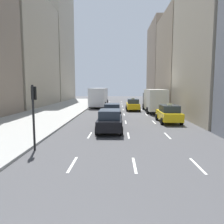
% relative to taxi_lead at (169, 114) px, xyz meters
% --- Properties ---
extents(sidewalk_left, '(8.00, 66.00, 0.15)m').
position_rel_taxi_lead_xyz_m(sidewalk_left, '(-13.80, 7.15, -0.81)').
color(sidewalk_left, '#9E9E99').
rests_on(sidewalk_left, ground).
extents(lane_markings, '(5.72, 56.00, 0.01)m').
position_rel_taxi_lead_xyz_m(lane_markings, '(-4.20, 3.15, -0.87)').
color(lane_markings, white).
rests_on(lane_markings, ground).
extents(building_row_left, '(6.00, 64.76, 33.99)m').
position_rel_taxi_lead_xyz_m(building_row_left, '(-20.80, 12.28, 12.83)').
color(building_row_left, gray).
rests_on(building_row_left, ground).
extents(building_row_right, '(6.00, 56.30, 26.75)m').
position_rel_taxi_lead_xyz_m(building_row_right, '(5.20, 6.85, 8.89)').
color(building_row_right, gray).
rests_on(building_row_right, ground).
extents(taxi_lead, '(2.02, 4.40, 1.87)m').
position_rel_taxi_lead_xyz_m(taxi_lead, '(0.00, 0.00, 0.00)').
color(taxi_lead, yellow).
rests_on(taxi_lead, ground).
extents(taxi_second, '(2.02, 4.40, 1.87)m').
position_rel_taxi_lead_xyz_m(taxi_second, '(-2.80, 10.86, 0.00)').
color(taxi_second, yellow).
rests_on(taxi_second, ground).
extents(sedan_black_near, '(2.02, 4.51, 1.72)m').
position_rel_taxi_lead_xyz_m(sedan_black_near, '(-5.60, 1.93, -0.01)').
color(sedan_black_near, black).
rests_on(sedan_black_near, ground).
extents(sedan_silver_behind, '(2.02, 4.81, 1.73)m').
position_rel_taxi_lead_xyz_m(sedan_silver_behind, '(-5.60, -4.40, -0.00)').
color(sedan_silver_behind, black).
rests_on(sedan_silver_behind, ground).
extents(city_bus, '(2.80, 11.61, 3.25)m').
position_rel_taxi_lead_xyz_m(city_bus, '(-8.41, 18.03, 0.91)').
color(city_bus, silver).
rests_on(city_bus, ground).
extents(box_truck, '(2.58, 8.40, 3.15)m').
position_rel_taxi_lead_xyz_m(box_truck, '(0.00, 9.07, 0.83)').
color(box_truck, '#262628').
rests_on(box_truck, ground).
extents(traffic_light_pole, '(0.24, 0.42, 3.60)m').
position_rel_taxi_lead_xyz_m(traffic_light_pole, '(-9.55, -9.61, 1.53)').
color(traffic_light_pole, black).
rests_on(traffic_light_pole, ground).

